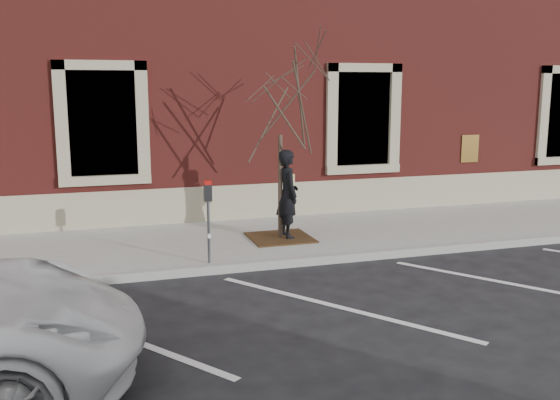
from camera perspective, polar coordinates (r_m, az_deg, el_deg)
name	(u,v)px	position (r m, az deg, el deg)	size (l,w,h in m)	color
ground	(290,266)	(11.21, 0.93, -6.07)	(120.00, 120.00, 0.00)	#28282B
sidewalk_near	(263,239)	(12.81, -1.55, -3.63)	(40.00, 3.50, 0.15)	#B7B6AC
curb_near	(291,263)	(11.15, 1.01, -5.77)	(40.00, 0.12, 0.15)	#9E9E99
parking_stripes	(338,307)	(9.26, 5.31, -9.70)	(28.00, 4.40, 0.01)	silver
building_civic	(204,57)	(18.28, -6.94, 12.88)	(40.00, 8.62, 8.00)	maroon
man	(288,194)	(12.44, 0.71, 0.53)	(0.65, 0.43, 1.79)	black
parking_meter	(208,206)	(10.70, -6.59, -0.58)	(0.13, 0.10, 1.44)	#595B60
tree_grate	(280,238)	(12.58, 0.02, -3.46)	(1.22, 1.22, 0.03)	#442B15
sapling	(280,106)	(12.22, 0.02, 8.63)	(2.28, 2.28, 3.79)	#4C3D2E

